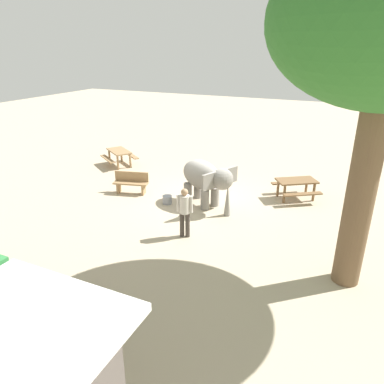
{
  "coord_description": "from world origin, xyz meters",
  "views": [
    {
      "loc": [
        -4.9,
        11.75,
        5.59
      ],
      "look_at": [
        0.04,
        1.09,
        0.8
      ],
      "focal_mm": 33.6,
      "sensor_mm": 36.0,
      "label": 1
    }
  ],
  "objects": [
    {
      "name": "elephant",
      "position": [
        -0.15,
        0.28,
        1.08
      ],
      "size": [
        2.4,
        1.99,
        1.7
      ],
      "rotation": [
        0.0,
        0.0,
        2.7
      ],
      "color": "gray",
      "rests_on": "ground_plane"
    },
    {
      "name": "ground_plane",
      "position": [
        0.0,
        0.0,
        0.0
      ],
      "size": [
        60.0,
        60.0,
        0.0
      ],
      "primitive_type": "plane",
      "color": "#BAA88C"
    },
    {
      "name": "feed_bucket",
      "position": [
        1.23,
        0.76,
        0.16
      ],
      "size": [
        0.36,
        0.36,
        0.32
      ],
      "primitive_type": "cylinder",
      "color": "gray",
      "rests_on": "ground_plane"
    },
    {
      "name": "picnic_table_near",
      "position": [
        -3.1,
        -1.79,
        0.59
      ],
      "size": [
        2.07,
        2.06,
        0.78
      ],
      "rotation": [
        0.0,
        0.0,
        0.59
      ],
      "color": "brown",
      "rests_on": "ground_plane"
    },
    {
      "name": "wooden_bench",
      "position": [
        3.07,
        0.42,
        0.47
      ],
      "size": [
        1.46,
        0.75,
        0.88
      ],
      "rotation": [
        0.0,
        0.0,
        0.27
      ],
      "color": "#9E7A51",
      "rests_on": "ground_plane"
    },
    {
      "name": "picnic_table_far",
      "position": [
        5.66,
        -2.41,
        0.59
      ],
      "size": [
        2.07,
        2.06,
        0.78
      ],
      "rotation": [
        0.0,
        0.0,
        2.55
      ],
      "color": "#9E7A51",
      "rests_on": "ground_plane"
    },
    {
      "name": "person_handler",
      "position": [
        -0.49,
        2.77,
        0.95
      ],
      "size": [
        0.5,
        0.32,
        1.62
      ],
      "rotation": [
        0.0,
        0.0,
        -1.35
      ],
      "color": "#3F3833",
      "rests_on": "ground_plane"
    }
  ]
}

